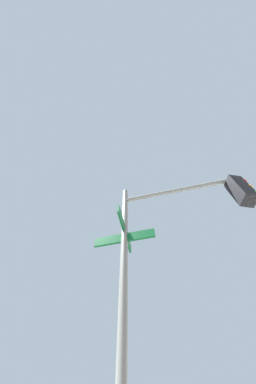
# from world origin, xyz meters

# --- Properties ---
(traffic_signal_near) EXTENTS (1.47, 2.94, 6.47)m
(traffic_signal_near) POSITION_xyz_m (-6.91, -6.19, 4.54)
(traffic_signal_near) COLOR slate
(traffic_signal_near) RESTS_ON ground_plane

